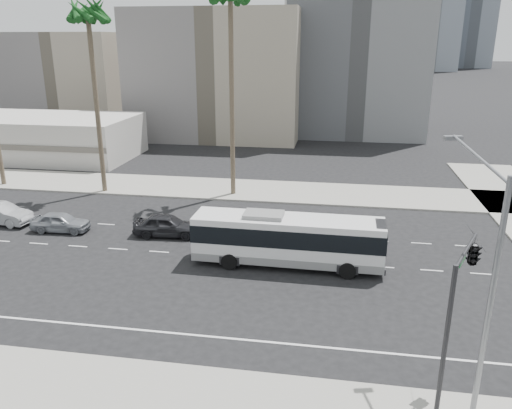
% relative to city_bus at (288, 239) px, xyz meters
% --- Properties ---
extents(ground, '(700.00, 700.00, 0.00)m').
position_rel_city_bus_xyz_m(ground, '(-2.89, 0.62, -1.82)').
color(ground, black).
rests_on(ground, ground).
extents(sidewalk_north, '(120.00, 7.00, 0.15)m').
position_rel_city_bus_xyz_m(sidewalk_north, '(-2.89, 16.12, -1.75)').
color(sidewalk_north, gray).
rests_on(sidewalk_north, ground).
extents(commercial_low, '(22.00, 12.16, 5.00)m').
position_rel_city_bus_xyz_m(commercial_low, '(-32.89, 26.61, 0.68)').
color(commercial_low, '#B6B1A9').
rests_on(commercial_low, ground).
extents(midrise_beige_west, '(24.00, 18.00, 18.00)m').
position_rel_city_bus_xyz_m(midrise_beige_west, '(-14.89, 45.62, 7.18)').
color(midrise_beige_west, gray).
rests_on(midrise_beige_west, ground).
extents(midrise_gray_center, '(20.00, 20.00, 26.00)m').
position_rel_city_bus_xyz_m(midrise_gray_center, '(5.11, 52.62, 11.18)').
color(midrise_gray_center, '#55575B').
rests_on(midrise_gray_center, ground).
extents(midrise_beige_far, '(18.00, 16.00, 15.00)m').
position_rel_city_bus_xyz_m(midrise_beige_far, '(-40.89, 50.62, 5.68)').
color(midrise_beige_far, gray).
rests_on(midrise_beige_far, ground).
extents(highrise_far, '(22.00, 22.00, 60.00)m').
position_rel_city_bus_xyz_m(highrise_far, '(67.11, 260.62, 28.18)').
color(highrise_far, slate).
rests_on(highrise_far, ground).
extents(city_bus, '(12.12, 2.96, 3.47)m').
position_rel_city_bus_xyz_m(city_bus, '(0.00, 0.00, 0.00)').
color(city_bus, silver).
rests_on(city_bus, ground).
extents(car_a, '(2.30, 5.01, 1.66)m').
position_rel_city_bus_xyz_m(car_a, '(-9.32, 3.62, -0.99)').
color(car_a, black).
rests_on(car_a, ground).
extents(car_b, '(1.98, 4.47, 1.49)m').
position_rel_city_bus_xyz_m(car_b, '(-17.58, 3.19, -1.08)').
color(car_b, gray).
rests_on(car_b, ground).
extents(car_c, '(2.22, 5.13, 1.64)m').
position_rel_city_bus_xyz_m(car_c, '(-23.08, 3.96, -1.00)').
color(car_c, gray).
rests_on(car_c, ground).
extents(streetlight_corner, '(1.54, 4.72, 10.12)m').
position_rel_city_bus_xyz_m(streetlight_corner, '(8.37, -11.99, 3.90)').
color(streetlight_corner, slate).
rests_on(streetlight_corner, ground).
extents(traffic_signal, '(3.08, 4.31, 6.75)m').
position_rel_city_bus_xyz_m(traffic_signal, '(8.18, -10.57, 3.80)').
color(traffic_signal, '#262628').
rests_on(traffic_signal, ground).
extents(palm_near, '(5.59, 5.59, 18.80)m').
position_rel_city_bus_xyz_m(palm_near, '(-6.61, 14.57, 15.21)').
color(palm_near, brown).
rests_on(palm_near, ground).
extents(palm_mid, '(5.62, 5.62, 17.34)m').
position_rel_city_bus_xyz_m(palm_mid, '(-18.93, 13.48, 13.77)').
color(palm_mid, brown).
rests_on(palm_mid, ground).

